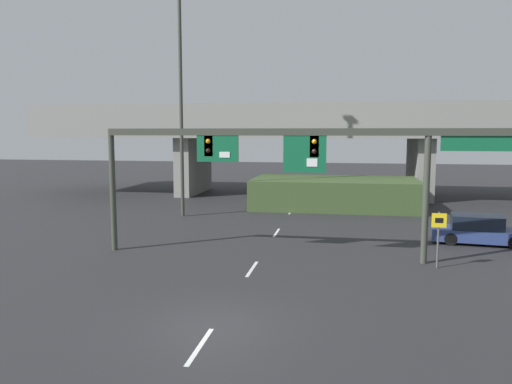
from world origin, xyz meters
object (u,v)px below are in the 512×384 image
signal_gantry (292,152)px  speed_limit_sign (439,232)px  highway_light_pole_near (181,82)px  parked_sedan_near_right (479,231)px

signal_gantry → speed_limit_sign: 7.10m
highway_light_pole_near → parked_sedan_near_right: size_ratio=3.51×
signal_gantry → parked_sedan_near_right: signal_gantry is taller
highway_light_pole_near → parked_sedan_near_right: (17.71, -5.49, -8.32)m
highway_light_pole_near → parked_sedan_near_right: highway_light_pole_near is taller
signal_gantry → parked_sedan_near_right: (9.21, 4.55, -4.17)m
signal_gantry → speed_limit_sign: signal_gantry is taller
parked_sedan_near_right → highway_light_pole_near: bearing=169.9°
speed_limit_sign → highway_light_pole_near: bearing=144.0°
speed_limit_sign → parked_sedan_near_right: (2.95, 5.24, -0.88)m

